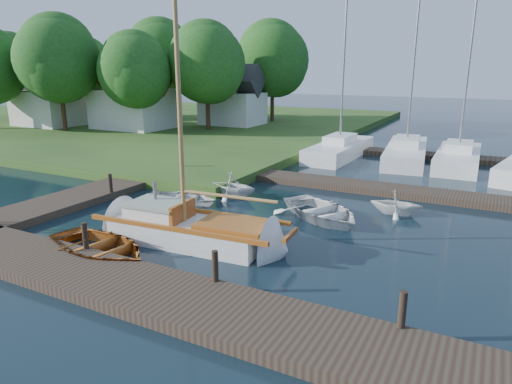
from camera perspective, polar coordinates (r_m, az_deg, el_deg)
The scene contains 29 objects.
ground at distance 16.42m, azimuth 0.00°, elevation -4.04°, with size 160.00×160.00×0.00m, color black.
near_dock at distance 11.81m, azimuth -14.03°, elevation -11.76°, with size 18.00×2.20×0.30m, color #33231D.
left_dock at distance 22.51m, azimuth -15.83°, elevation 1.11°, with size 2.20×18.00×0.30m, color #33231D.
far_dock at distance 21.53m, azimuth 12.90°, elevation 0.67°, with size 14.00×1.60×0.30m, color #33231D.
shore at distance 50.43m, azimuth -16.87°, elevation 8.71°, with size 50.00×40.00×0.50m, color #2A481B.
mooring_post_1 at distance 14.25m, azimuth -20.59°, elevation -5.14°, with size 0.16×0.16×0.80m, color black.
mooring_post_2 at distance 11.45m, azimuth -5.13°, elevation -9.19°, with size 0.16×0.16×0.80m, color black.
mooring_post_3 at distance 9.98m, azimuth 17.83°, elevation -13.81°, with size 0.16×0.16×0.80m, color black.
mooring_post_4 at distance 20.32m, azimuth -17.73°, elevation 1.06°, with size 0.16×0.16×0.80m, color black.
mooring_post_5 at distance 23.98m, azimuth -9.26°, elevation 3.68°, with size 0.16×0.16×0.80m, color black.
sailboat at distance 14.77m, azimuth -7.69°, elevation -5.02°, with size 7.28×2.50×9.83m.
dinghy at distance 14.41m, azimuth -19.10°, elevation -6.08°, with size 2.70×3.78×0.78m, color brown.
tender_a at distance 19.00m, azimuth -9.49°, elevation -0.54°, with size 2.23×3.12×0.65m, color silver.
tender_b at distance 19.77m, azimuth -2.91°, elevation 1.06°, with size 1.92×2.23×1.17m, color silver.
tender_c at distance 17.08m, azimuth 8.17°, elevation -2.04°, with size 2.71×3.79×0.79m, color silver.
tender_d at distance 18.22m, azimuth 17.18°, elevation -1.10°, with size 1.68×1.94×1.02m, color silver.
marina_boat_0 at distance 29.19m, azimuth 10.42°, elevation 5.42°, with size 2.33×7.67×10.51m.
marina_boat_1 at distance 29.18m, azimuth 18.26°, elevation 4.89°, with size 3.23×8.73×10.48m.
marina_boat_2 at distance 28.39m, azimuth 23.94°, elevation 4.10°, with size 2.39×7.14×11.10m.
house_a at distance 40.38m, azimuth -14.93°, elevation 11.25°, with size 6.30×5.00×6.29m.
house_b at distance 44.91m, azimuth -24.36°, elevation 10.54°, with size 5.77×4.50×5.79m.
house_c at distance 41.64m, azimuth -2.94°, elevation 11.31°, with size 5.25×4.00×5.28m.
tree_1 at distance 40.49m, azimuth -23.48°, elevation 14.98°, with size 6.70×6.70×9.20m.
tree_2 at distance 37.51m, azimuth -14.91°, elevation 14.49°, with size 5.83×5.75×7.82m.
tree_3 at distance 38.20m, azimuth -6.15°, elevation 15.74°, with size 6.41×6.38×8.74m.
tree_4 at distance 46.20m, azimuth -11.89°, elevation 16.11°, with size 7.01×7.01×9.66m.
tree_5 at distance 50.26m, azimuth -20.62°, elevation 14.30°, with size 6.00×5.94×8.10m.
tree_6 at distance 52.49m, azimuth -28.49°, elevation 13.71°, with size 6.24×6.20×8.46m.
tree_7 at distance 44.17m, azimuth 2.12°, elevation 16.24°, with size 6.83×6.83×9.38m.
Camera 1 is at (7.24, -13.70, 5.42)m, focal length 32.00 mm.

